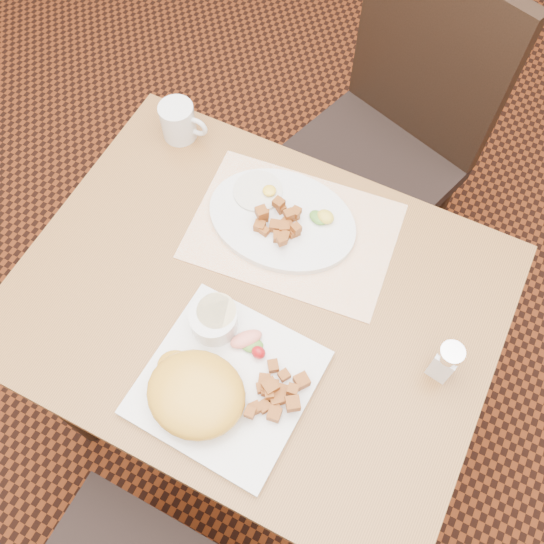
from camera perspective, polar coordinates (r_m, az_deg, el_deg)
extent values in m
plane|color=black|center=(1.86, -1.03, -12.17)|extent=(8.00, 8.00, 0.00)
cube|color=#935F2D|center=(1.16, -1.60, -2.81)|extent=(0.90, 0.70, 0.03)
cylinder|color=black|center=(1.58, -19.81, -11.25)|extent=(0.05, 0.05, 0.71)
cylinder|color=black|center=(1.73, -8.57, 5.63)|extent=(0.05, 0.05, 0.71)
cylinder|color=black|center=(1.61, 16.64, -5.29)|extent=(0.05, 0.05, 0.71)
cylinder|color=black|center=(1.63, -13.88, -20.55)|extent=(0.04, 0.04, 0.42)
cube|color=black|center=(1.69, 8.46, 9.16)|extent=(0.53, 0.53, 0.05)
cylinder|color=black|center=(1.93, 15.04, 4.80)|extent=(0.04, 0.04, 0.42)
cylinder|color=black|center=(1.76, 8.06, -2.16)|extent=(0.04, 0.04, 0.42)
cylinder|color=black|center=(2.03, 7.03, 11.00)|extent=(0.04, 0.04, 0.42)
cylinder|color=black|center=(1.86, -0.29, 4.88)|extent=(0.04, 0.04, 0.42)
cube|color=black|center=(1.61, 14.68, 18.81)|extent=(0.41, 0.17, 0.50)
cube|color=white|center=(1.22, 2.02, 3.88)|extent=(0.43, 0.32, 0.00)
cube|color=silver|center=(1.08, -4.21, -10.36)|extent=(0.29, 0.29, 0.02)
ellipsoid|color=gold|center=(1.04, -7.17, -11.33)|extent=(0.17, 0.15, 0.06)
ellipsoid|color=gold|center=(1.05, -6.39, -13.16)|extent=(0.07, 0.06, 0.02)
ellipsoid|color=gold|center=(1.08, -9.02, -8.82)|extent=(0.07, 0.06, 0.02)
cylinder|color=silver|center=(1.09, -5.50, -4.55)|extent=(0.09, 0.09, 0.05)
cylinder|color=beige|center=(1.08, -5.26, -3.68)|extent=(0.07, 0.07, 0.01)
ellipsoid|color=#387223|center=(1.09, -1.86, -6.92)|extent=(0.05, 0.04, 0.01)
ellipsoid|color=red|center=(1.08, -1.28, -7.58)|extent=(0.03, 0.02, 0.03)
ellipsoid|color=#F28C72|center=(1.09, -2.45, -6.32)|extent=(0.06, 0.07, 0.02)
cylinder|color=white|center=(1.24, -1.34, 7.61)|extent=(0.10, 0.10, 0.01)
ellipsoid|color=yellow|center=(1.23, -0.25, 7.67)|extent=(0.03, 0.03, 0.01)
ellipsoid|color=#387223|center=(1.21, 4.36, 5.13)|extent=(0.05, 0.04, 0.01)
ellipsoid|color=yellow|center=(1.21, 5.06, 5.21)|extent=(0.04, 0.04, 0.02)
cube|color=white|center=(1.10, 15.88, -8.26)|extent=(0.04, 0.04, 0.08)
cylinder|color=silver|center=(1.05, 16.55, -7.36)|extent=(0.05, 0.05, 0.02)
cylinder|color=silver|center=(1.35, -8.84, 13.85)|extent=(0.07, 0.07, 0.08)
torus|color=silver|center=(1.33, -7.09, 13.40)|extent=(0.05, 0.01, 0.05)
cube|color=#A1541A|center=(1.06, -0.41, -11.06)|extent=(0.03, 0.03, 0.02)
cube|color=#A1541A|center=(1.06, 2.81, -10.20)|extent=(0.03, 0.03, 0.02)
cube|color=#A1541A|center=(1.06, 0.14, -10.65)|extent=(0.02, 0.02, 0.02)
cube|color=#A1541A|center=(1.07, 0.12, -8.84)|extent=(0.03, 0.03, 0.02)
cube|color=#A1541A|center=(1.06, 0.11, -11.50)|extent=(0.03, 0.03, 0.02)
cube|color=#A1541A|center=(1.04, -0.28, -11.34)|extent=(0.02, 0.02, 0.01)
cube|color=#A1541A|center=(1.06, -0.08, -11.12)|extent=(0.03, 0.03, 0.02)
cube|color=#A1541A|center=(1.06, -0.16, -11.20)|extent=(0.03, 0.03, 0.02)
cube|color=#A1541A|center=(1.06, -0.28, -11.06)|extent=(0.03, 0.02, 0.02)
cube|color=#A1541A|center=(1.06, -0.96, -10.84)|extent=(0.03, 0.02, 0.02)
cube|color=#A1541A|center=(1.04, -0.20, -10.75)|extent=(0.02, 0.02, 0.02)
cube|color=#A1541A|center=(1.06, 0.79, -11.14)|extent=(0.03, 0.03, 0.02)
cube|color=#A1541A|center=(1.04, 1.97, -10.99)|extent=(0.02, 0.02, 0.02)
cube|color=#A1541A|center=(1.07, 1.14, -9.68)|extent=(0.02, 0.02, 0.01)
cube|color=#A1541A|center=(1.03, 1.98, -12.27)|extent=(0.03, 0.03, 0.02)
cube|color=#A1541A|center=(1.05, -0.73, -12.52)|extent=(0.03, 0.03, 0.02)
cube|color=#A1541A|center=(1.05, 0.22, -13.23)|extent=(0.02, 0.02, 0.02)
cube|color=#A1541A|center=(1.03, -2.08, -13.06)|extent=(0.02, 0.02, 0.02)
cube|color=#A1541A|center=(1.07, -0.73, -10.13)|extent=(0.03, 0.03, 0.02)
cube|color=#A1541A|center=(1.05, -1.59, -12.67)|extent=(0.03, 0.03, 0.02)
cube|color=#A1541A|center=(1.06, 0.36, -11.28)|extent=(0.02, 0.02, 0.02)
cube|color=#A1541A|center=(1.05, 0.27, -12.69)|extent=(0.03, 0.03, 0.01)
cube|color=#A1541A|center=(1.04, -0.15, -10.72)|extent=(0.03, 0.03, 0.02)
cube|color=#A1541A|center=(1.06, 0.45, -11.81)|extent=(0.03, 0.03, 0.02)
cube|color=#A1541A|center=(1.21, 2.15, 5.30)|extent=(0.02, 0.02, 0.02)
cube|color=#A1541A|center=(1.19, 2.27, 5.66)|extent=(0.02, 0.02, 0.02)
cube|color=#A1541A|center=(1.16, 0.92, 3.00)|extent=(0.02, 0.02, 0.02)
cube|color=#A1541A|center=(1.20, 1.31, 4.65)|extent=(0.02, 0.02, 0.02)
cube|color=#A1541A|center=(1.20, -0.81, 5.22)|extent=(0.02, 0.02, 0.01)
cube|color=#A1541A|center=(1.19, 1.30, 4.58)|extent=(0.02, 0.02, 0.02)
cube|color=#A1541A|center=(1.18, 0.60, 3.36)|extent=(0.03, 0.03, 0.02)
cube|color=#A1541A|center=(1.18, 1.22, 3.34)|extent=(0.02, 0.02, 0.02)
cube|color=#A1541A|center=(1.20, 0.63, 6.51)|extent=(0.02, 0.02, 0.02)
cube|color=#A1541A|center=(1.19, 1.15, 4.20)|extent=(0.03, 0.03, 0.02)
cube|color=#A1541A|center=(1.19, 1.56, 4.24)|extent=(0.03, 0.03, 0.02)
cube|color=#A1541A|center=(1.21, 0.86, 6.06)|extent=(0.03, 0.03, 0.02)
cube|color=#A1541A|center=(1.17, 2.28, 4.12)|extent=(0.02, 0.02, 0.02)
cube|color=#A1541A|center=(1.20, -0.84, 5.36)|extent=(0.03, 0.03, 0.02)
cube|color=#A1541A|center=(1.19, 0.26, 4.36)|extent=(0.03, 0.03, 0.02)
cube|color=#A1541A|center=(1.19, -0.70, 3.87)|extent=(0.02, 0.02, 0.02)
cube|color=#A1541A|center=(1.19, -1.18, 4.34)|extent=(0.02, 0.02, 0.02)
cube|color=#A1541A|center=(1.19, 1.61, 5.44)|extent=(0.03, 0.03, 0.02)
cube|color=#A1541A|center=(1.21, 2.02, 5.46)|extent=(0.02, 0.02, 0.02)
cube|color=#A1541A|center=(1.19, -0.98, 5.61)|extent=(0.03, 0.03, 0.02)
cube|color=#A1541A|center=(1.19, 1.95, 3.65)|extent=(0.02, 0.02, 0.01)
cube|color=#A1541A|center=(1.19, 2.11, 3.87)|extent=(0.03, 0.03, 0.02)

